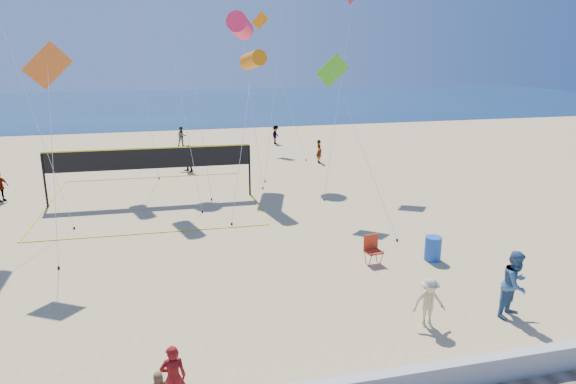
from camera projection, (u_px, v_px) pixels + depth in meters
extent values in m
plane|color=#D9B57A|center=(265.00, 337.00, 13.43)|extent=(120.00, 120.00, 0.00)
cube|color=navy|center=(177.00, 104.00, 71.41)|extent=(140.00, 50.00, 0.03)
imported|color=maroon|center=(173.00, 378.00, 10.56)|extent=(0.55, 0.37, 1.48)
imported|color=#335781|center=(515.00, 284.00, 14.27)|extent=(1.17, 1.07, 1.93)
imported|color=beige|center=(429.00, 302.00, 13.78)|extent=(0.96, 0.62, 1.41)
imported|color=gray|center=(0.00, 187.00, 25.22)|extent=(0.88, 0.87, 1.49)
imported|color=gray|center=(188.00, 158.00, 31.55)|extent=(1.30, 1.50, 1.63)
imported|color=gray|center=(319.00, 151.00, 34.00)|extent=(0.40, 0.58, 1.52)
imported|color=gray|center=(182.00, 136.00, 39.87)|extent=(0.82, 0.69, 1.49)
imported|color=gray|center=(276.00, 135.00, 40.78)|extent=(0.98, 1.08, 1.46)
cube|color=red|center=(374.00, 252.00, 17.91)|extent=(0.60, 0.55, 0.06)
cube|color=red|center=(371.00, 242.00, 18.02)|extent=(0.55, 0.11, 0.55)
cylinder|color=black|center=(371.00, 260.00, 17.71)|extent=(0.05, 0.28, 0.71)
cylinder|color=black|center=(365.00, 256.00, 18.07)|extent=(0.05, 0.28, 0.71)
cylinder|color=black|center=(382.00, 258.00, 17.85)|extent=(0.05, 0.28, 0.71)
cylinder|color=black|center=(376.00, 254.00, 18.21)|extent=(0.05, 0.28, 0.71)
cylinder|color=#1A4CAE|center=(433.00, 248.00, 18.24)|extent=(0.58, 0.58, 0.87)
cylinder|color=black|center=(45.00, 180.00, 24.21)|extent=(0.10, 0.10, 2.61)
cylinder|color=black|center=(250.00, 170.00, 26.25)|extent=(0.10, 0.10, 2.61)
cube|color=black|center=(150.00, 159.00, 25.01)|extent=(9.77, 0.25, 0.98)
cube|color=yellow|center=(149.00, 148.00, 24.87)|extent=(9.77, 0.26, 0.06)
cube|color=yellow|center=(149.00, 233.00, 20.98)|extent=(9.97, 0.29, 0.02)
cube|color=yellow|center=(156.00, 177.00, 30.17)|extent=(9.97, 0.29, 0.02)
cylinder|color=silver|center=(30.00, 104.00, 20.51)|extent=(2.49, 1.50, 10.19)
cylinder|color=black|center=(74.00, 228.00, 21.47)|extent=(0.08, 0.08, 0.10)
cylinder|color=silver|center=(179.00, 88.00, 24.58)|extent=(1.30, 5.45, 10.90)
cylinder|color=black|center=(202.00, 212.00, 23.65)|extent=(0.08, 0.08, 0.10)
cylinder|color=orange|center=(253.00, 60.00, 25.49)|extent=(1.14, 1.99, 1.02)
cylinder|color=silver|center=(243.00, 136.00, 23.74)|extent=(1.99, 5.20, 6.73)
cylinder|color=black|center=(232.00, 224.00, 21.99)|extent=(0.08, 0.08, 0.10)
cube|color=#D15F20|center=(48.00, 65.00, 17.28)|extent=(1.62, 0.27, 1.61)
cylinder|color=silver|center=(53.00, 167.00, 17.42)|extent=(0.15, 1.59, 6.70)
cylinder|color=black|center=(59.00, 268.00, 17.57)|extent=(0.08, 0.08, 0.10)
cube|color=green|center=(332.00, 70.00, 23.22)|extent=(1.55, 0.27, 1.54)
cylinder|color=silver|center=(362.00, 149.00, 21.67)|extent=(1.03, 5.37, 6.31)
cylinder|color=black|center=(397.00, 240.00, 20.13)|extent=(0.08, 0.08, 0.10)
cylinder|color=silver|center=(340.00, 89.00, 26.88)|extent=(3.15, 5.03, 10.43)
cylinder|color=black|center=(324.00, 200.00, 25.56)|extent=(0.08, 0.08, 0.10)
cylinder|color=silver|center=(190.00, 56.00, 27.63)|extent=(0.95, 8.52, 13.73)
cylinder|color=black|center=(212.00, 199.00, 25.60)|extent=(0.08, 0.08, 0.10)
cylinder|color=silver|center=(275.00, 75.00, 29.80)|extent=(2.23, 4.17, 11.56)
cylinder|color=black|center=(265.00, 181.00, 29.15)|extent=(0.08, 0.08, 0.10)
cylinder|color=silver|center=(137.00, 50.00, 29.46)|extent=(1.49, 3.89, 14.39)
cylinder|color=black|center=(159.00, 178.00, 29.74)|extent=(0.08, 0.08, 0.10)
cube|color=orange|center=(260.00, 20.00, 38.73)|extent=(1.21, 0.69, 1.36)
cylinder|color=silver|center=(282.00, 86.00, 36.73)|extent=(1.63, 7.36, 9.34)
cylinder|color=black|center=(306.00, 160.00, 34.73)|extent=(0.08, 0.08, 0.10)
cylinder|color=#FF2858|center=(240.00, 26.00, 28.51)|extent=(1.93, 2.94, 1.49)
cylinder|color=silver|center=(251.00, 106.00, 28.09)|extent=(0.50, 3.45, 8.49)
cylinder|color=black|center=(263.00, 188.00, 27.68)|extent=(0.08, 0.08, 0.10)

